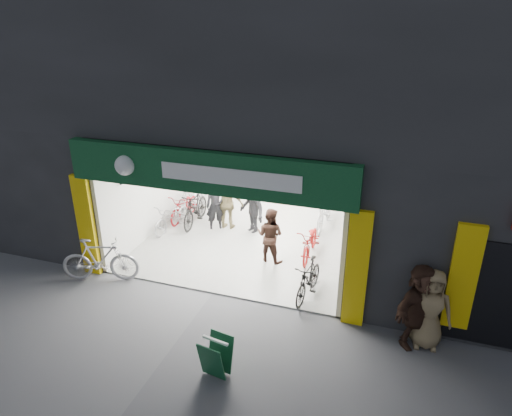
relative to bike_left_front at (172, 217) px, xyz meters
The scene contains 17 objects.
ground 3.76m from the bike_left_front, 48.00° to the right, with size 60.00×60.00×0.00m, color #56565B.
building 5.62m from the bike_left_front, 32.97° to the left, with size 17.00×10.27×8.00m.
bike_left_front is the anchor object (origin of this frame).
bike_left_midfront 0.77m from the bike_left_front, 49.70° to the left, with size 0.51×1.82×1.09m, color black.
bike_left_midback 0.82m from the bike_left_front, 90.00° to the left, with size 0.59×1.69×0.89m, color maroon.
bike_left_back 1.40m from the bike_left_front, 90.00° to the left, with size 0.56×1.97×1.18m, color silver.
bike_right_front 5.13m from the bike_left_front, 25.08° to the right, with size 0.43×1.54×0.92m, color black.
bike_right_mid 4.31m from the bike_left_front, ahead, with size 0.59×1.69×0.89m, color maroon.
bike_right_back 4.63m from the bike_left_front, 21.56° to the left, with size 0.55×1.94×1.17m, color #B2B2B7.
parked_bike 3.09m from the bike_left_front, 95.58° to the right, with size 0.53×1.87×1.13m, color #B6B5BA.
customer_a 1.36m from the bike_left_front, 20.07° to the left, with size 0.57×0.37×1.56m, color black.
customer_b 3.46m from the bike_left_front, 14.68° to the right, with size 0.73×0.57×1.51m, color #362018.
customer_c 2.43m from the bike_left_front, 14.45° to the left, with size 1.06×0.61×1.65m, color black.
customer_d 1.72m from the bike_left_front, 20.59° to the left, with size 0.98×0.41×1.67m, color olive.
pedestrian_near 7.85m from the bike_left_front, 23.10° to the right, with size 0.82×0.53×1.68m, color olive.
pedestrian_far 7.66m from the bike_left_front, 23.72° to the right, with size 1.62×0.52×1.75m, color #352118.
sandwich_board 6.28m from the bike_left_front, 54.83° to the right, with size 0.56×0.58×0.76m.
Camera 1 is at (3.84, -8.25, 6.07)m, focal length 32.00 mm.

